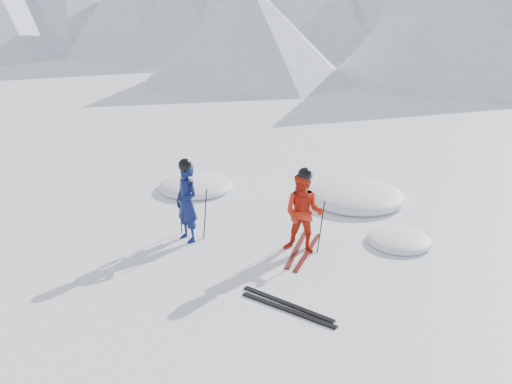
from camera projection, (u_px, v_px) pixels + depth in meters
The scene contains 12 objects.
ground at pixel (308, 275), 9.52m from camera, with size 160.00×160.00×0.00m, color white.
skier_blue at pixel (187, 203), 10.62m from camera, with size 0.58×0.38×1.59m, color #0C1448.
skier_red at pixel (304, 213), 10.13m from camera, with size 0.76×0.60×1.57m, color red.
pole_blue_left at pixel (181, 210), 10.98m from camera, with size 0.02×0.02×1.06m, color black.
pole_blue_right at pixel (205, 214), 10.77m from camera, with size 0.02×0.02×1.06m, color black.
pole_red_left at pixel (296, 218), 10.58m from camera, with size 0.02×0.02×1.05m, color black.
pole_red_right at pixel (321, 227), 10.18m from camera, with size 0.02×0.02×1.05m, color black.
ski_worn_left at pixel (297, 249), 10.46m from camera, with size 0.09×1.70×0.03m, color black.
ski_worn_right at pixel (308, 252), 10.33m from camera, with size 0.09×1.70×0.03m, color black.
ski_loose_a at pixel (287, 304), 8.59m from camera, with size 0.09×1.70×0.03m, color black.
ski_loose_b at pixel (288, 310), 8.42m from camera, with size 0.09×1.70×0.03m, color black.
snow_lumps at pixel (308, 200), 12.99m from camera, with size 6.97×3.67×0.52m.
Camera 1 is at (4.02, -7.49, 4.61)m, focal length 38.00 mm.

